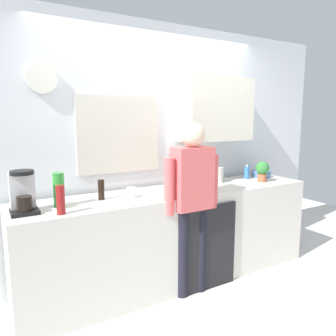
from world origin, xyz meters
name	(u,v)px	position (x,y,z in m)	size (l,w,h in m)	color
ground_plane	(191,292)	(0.00, 0.00, 0.00)	(8.00, 8.00, 0.00)	silver
kitchen_counter	(174,236)	(0.00, 0.30, 0.46)	(3.03, 0.64, 0.92)	beige
dishwasher_panel	(211,247)	(0.21, -0.03, 0.41)	(0.56, 0.02, 0.83)	black
back_wall_assembly	(161,143)	(0.08, 0.70, 1.36)	(4.63, 0.42, 2.60)	silver
coffee_maker	(23,194)	(-1.37, 0.26, 1.07)	(0.20, 0.20, 0.33)	black
bottle_green_wine	(213,174)	(0.39, 0.20, 1.07)	(0.07, 0.07, 0.30)	#195923
bottle_olive_oil	(178,182)	(-0.06, 0.13, 1.05)	(0.06, 0.06, 0.25)	olive
bottle_clear_soda	(59,190)	(-1.10, 0.30, 1.06)	(0.09, 0.09, 0.28)	#2D8C33
bottle_red_vinegar	(61,200)	(-1.13, 0.08, 1.03)	(0.06, 0.06, 0.22)	maroon
bottle_dark_sauce	(101,190)	(-0.73, 0.34, 1.01)	(0.06, 0.06, 0.18)	black
cup_white_mug	(131,193)	(-0.48, 0.27, 0.97)	(0.08, 0.08, 0.10)	white
mixing_bowl	(261,174)	(1.29, 0.41, 0.96)	(0.22, 0.22, 0.08)	#4C72A5
potted_plant	(262,170)	(1.09, 0.21, 1.05)	(0.15, 0.15, 0.23)	#9E5638
dish_soap	(247,172)	(1.06, 0.42, 1.00)	(0.06, 0.06, 0.18)	blue
storage_canister	(217,175)	(0.62, 0.43, 1.01)	(0.14, 0.14, 0.17)	silver
person_at_sink	(192,195)	(0.00, 0.00, 0.95)	(0.57, 0.22, 1.60)	black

